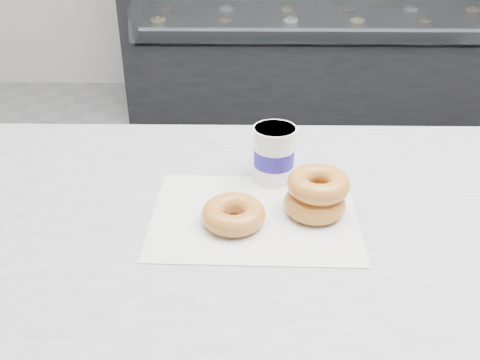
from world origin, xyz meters
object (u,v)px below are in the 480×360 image
object	(u,v)px
display_case	(319,32)
coffee_cup	(274,154)
donut_single	(233,214)
donut_stack	(316,194)

from	to	relation	value
display_case	coffee_cup	bearing A→B (deg)	-98.97
display_case	donut_single	size ratio (longest dim) A/B	23.00
donut_stack	coffee_cup	xyz separation A→B (m)	(-0.07, 0.11, 0.02)
display_case	coffee_cup	distance (m)	2.65
donut_stack	display_case	bearing A→B (deg)	82.77
donut_single	donut_stack	bearing A→B (deg)	14.54
donut_single	coffee_cup	size ratio (longest dim) A/B	0.99
donut_single	display_case	bearing A→B (deg)	80.07
donut_stack	coffee_cup	size ratio (longest dim) A/B	1.39
display_case	coffee_cup	size ratio (longest dim) A/B	22.83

